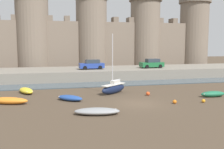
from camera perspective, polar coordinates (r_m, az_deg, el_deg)
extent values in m
plane|color=#4C3D2D|center=(26.43, 5.97, -6.35)|extent=(160.00, 160.00, 0.00)
cube|color=#3D4C56|center=(38.43, -0.21, -2.06)|extent=(80.00, 4.50, 0.10)
cube|color=gray|center=(45.36, -2.25, 0.30)|extent=(60.00, 10.00, 1.66)
cube|color=#7A6B5B|center=(56.25, -4.46, 6.03)|extent=(48.00, 2.80, 10.39)
cylinder|color=#7A6B5B|center=(55.74, -16.90, 8.14)|extent=(6.45, 6.45, 15.06)
cylinder|color=#7A6B5B|center=(56.26, -4.48, 8.40)|extent=(6.45, 6.45, 15.06)
cylinder|color=#7A6B5B|center=(59.27, 7.19, 8.30)|extent=(6.45, 6.45, 15.06)
cylinder|color=#7A6B5B|center=(64.40, 17.36, 7.92)|extent=(6.45, 6.45, 15.06)
cylinder|color=#706254|center=(65.08, 17.62, 15.00)|extent=(7.22, 7.22, 1.00)
cube|color=#746557|center=(56.24, -20.43, 11.48)|extent=(1.10, 2.52, 1.10)
cube|color=#746557|center=(55.82, -13.35, 11.76)|extent=(1.10, 2.52, 1.10)
cube|color=#746557|center=(55.92, -9.80, 11.83)|extent=(1.10, 2.52, 1.10)
cube|color=#746557|center=(57.44, 0.63, 11.80)|extent=(1.10, 2.52, 1.10)
cube|color=#746557|center=(58.34, 3.94, 11.71)|extent=(1.10, 2.52, 1.10)
cube|color=#746557|center=(60.66, 10.21, 11.43)|extent=(1.10, 2.52, 1.10)
cube|color=#746557|center=(62.07, 13.15, 11.26)|extent=(1.10, 2.52, 1.10)
ellipsoid|color=gray|center=(22.42, -3.27, -7.99)|extent=(4.06, 2.19, 0.56)
ellipsoid|color=silver|center=(22.41, -3.27, -7.85)|extent=(3.32, 1.74, 0.31)
cube|color=beige|center=(22.41, -4.02, -7.75)|extent=(0.44, 1.27, 0.06)
cube|color=beige|center=(22.41, 0.60, -7.78)|extent=(0.43, 0.85, 0.08)
ellipsoid|color=#1E6B47|center=(31.59, 21.09, -3.98)|extent=(2.88, 1.04, 0.66)
ellipsoid|color=#339266|center=(31.58, 21.10, -3.88)|extent=(2.36, 0.82, 0.36)
cube|color=beige|center=(31.69, 21.43, -3.78)|extent=(0.22, 0.83, 0.06)
cube|color=beige|center=(30.99, 19.36, -3.96)|extent=(0.29, 0.54, 0.08)
ellipsoid|color=#141E3D|center=(31.41, 0.34, -3.14)|extent=(3.85, 3.40, 1.12)
cube|color=silver|center=(31.32, 0.34, -2.20)|extent=(3.37, 2.97, 0.08)
cube|color=silver|center=(31.53, 0.69, -1.66)|extent=(1.30, 1.22, 0.44)
cylinder|color=silver|center=(30.82, 0.11, 3.32)|extent=(0.10, 0.10, 5.98)
cylinder|color=silver|center=(31.58, 0.80, -1.23)|extent=(1.51, 1.26, 0.08)
ellipsoid|color=yellow|center=(33.26, -18.19, -3.35)|extent=(2.43, 3.58, 0.64)
ellipsoid|color=#F2F246|center=(33.25, -18.19, -3.24)|extent=(1.95, 2.91, 0.35)
cube|color=beige|center=(33.48, -18.32, -3.11)|extent=(1.09, 0.59, 0.06)
cube|color=beige|center=(32.02, -17.52, -3.56)|extent=(0.76, 0.52, 0.08)
ellipsoid|color=orange|center=(28.09, -21.56, -5.30)|extent=(4.12, 2.46, 0.68)
ellipsoid|color=gold|center=(28.08, -21.56, -5.18)|extent=(3.36, 1.97, 0.37)
cube|color=beige|center=(27.94, -21.03, -5.13)|extent=(0.53, 1.04, 0.06)
ellipsoid|color=#234793|center=(27.94, -9.11, -5.06)|extent=(3.05, 2.80, 0.58)
ellipsoid|color=blue|center=(27.93, -9.11, -4.94)|extent=(2.47, 2.26, 0.32)
cube|color=beige|center=(27.79, -8.74, -4.91)|extent=(0.79, 0.90, 0.06)
cube|color=beige|center=(28.60, -11.02, -4.66)|extent=(0.63, 0.68, 0.08)
sphere|color=orange|center=(26.99, 13.47, -5.79)|extent=(0.40, 0.40, 0.40)
sphere|color=#E04C1E|center=(30.53, 7.83, -4.13)|extent=(0.46, 0.46, 0.46)
sphere|color=orange|center=(28.30, 19.29, -5.44)|extent=(0.36, 0.36, 0.36)
cube|color=#1E6638|center=(46.54, 8.63, 2.17)|extent=(4.20, 1.95, 0.80)
cube|color=#2D3842|center=(46.56, 8.82, 3.03)|extent=(2.34, 1.63, 0.64)
cylinder|color=black|center=(45.27, 7.63, 1.70)|extent=(0.65, 0.22, 0.64)
cylinder|color=black|center=(46.82, 6.78, 1.88)|extent=(0.65, 0.22, 0.64)
cylinder|color=black|center=(46.37, 10.50, 1.76)|extent=(0.65, 0.22, 0.64)
cylinder|color=black|center=(47.88, 9.57, 1.94)|extent=(0.65, 0.22, 0.64)
cube|color=#263F99|center=(43.96, -4.47, 1.95)|extent=(4.20, 1.95, 0.80)
cube|color=#2D3842|center=(43.93, -4.29, 2.86)|extent=(2.34, 1.63, 0.64)
cylinder|color=black|center=(42.90, -5.89, 1.44)|extent=(0.65, 0.22, 0.64)
cylinder|color=black|center=(44.57, -6.30, 1.63)|extent=(0.65, 0.22, 0.64)
cylinder|color=black|center=(43.44, -2.59, 1.53)|extent=(0.65, 0.22, 0.64)
cylinder|color=black|center=(45.09, -3.12, 1.73)|extent=(0.65, 0.22, 0.64)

